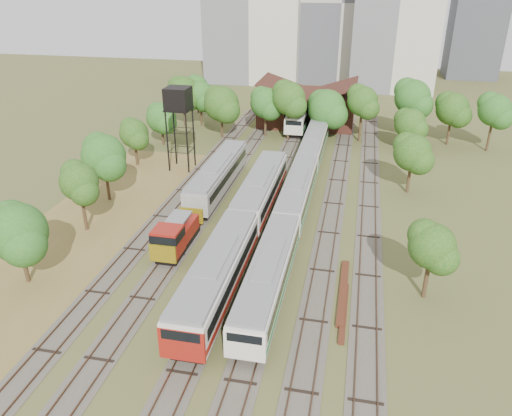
% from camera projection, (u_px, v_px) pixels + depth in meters
% --- Properties ---
extents(ground, '(240.00, 240.00, 0.00)m').
position_uv_depth(ground, '(227.00, 338.00, 36.40)').
color(ground, '#475123').
rests_on(ground, ground).
extents(dry_grass_patch, '(14.00, 60.00, 0.04)m').
position_uv_depth(dry_grass_patch, '(64.00, 256.00, 46.84)').
color(dry_grass_patch, brown).
rests_on(dry_grass_patch, ground).
extents(tracks, '(24.60, 80.00, 0.19)m').
position_uv_depth(tracks, '(276.00, 199.00, 58.60)').
color(tracks, '#4C473D').
rests_on(tracks, ground).
extents(railcar_red_set, '(3.20, 34.58, 3.96)m').
position_uv_depth(railcar_red_set, '(242.00, 227.00, 47.73)').
color(railcar_red_set, black).
rests_on(railcar_red_set, ground).
extents(railcar_green_set, '(2.86, 52.07, 3.54)m').
position_uv_depth(railcar_green_set, '(297.00, 192.00, 55.68)').
color(railcar_green_set, black).
rests_on(railcar_green_set, ground).
extents(railcar_rear, '(3.04, 16.08, 3.77)m').
position_uv_depth(railcar_rear, '(300.00, 115.00, 85.36)').
color(railcar_rear, black).
rests_on(railcar_rear, ground).
extents(shunter_locomotive, '(2.53, 8.10, 3.31)m').
position_uv_depth(shunter_locomotive, '(175.00, 236.00, 47.04)').
color(shunter_locomotive, black).
rests_on(shunter_locomotive, ground).
extents(old_grey_coach, '(2.96, 18.00, 3.66)m').
position_uv_depth(old_grey_coach, '(218.00, 175.00, 59.96)').
color(old_grey_coach, black).
rests_on(old_grey_coach, ground).
extents(water_tower, '(3.16, 3.16, 10.94)m').
position_uv_depth(water_tower, '(178.00, 101.00, 63.85)').
color(water_tower, black).
rests_on(water_tower, ground).
extents(rail_pile_near, '(0.63, 9.40, 0.31)m').
position_uv_depth(rail_pile_near, '(343.00, 291.00, 41.41)').
color(rail_pile_near, '#552818').
rests_on(rail_pile_near, ground).
extents(rail_pile_far, '(0.47, 7.58, 0.25)m').
position_uv_depth(rail_pile_far, '(344.00, 312.00, 38.95)').
color(rail_pile_far, '#552818').
rests_on(rail_pile_far, ground).
extents(maintenance_shed, '(16.45, 11.55, 7.58)m').
position_uv_depth(maintenance_shed, '(307.00, 107.00, 86.58)').
color(maintenance_shed, '#321712').
rests_on(maintenance_shed, ground).
extents(tree_band_left, '(8.05, 71.25, 8.42)m').
position_uv_depth(tree_band_left, '(132.00, 136.00, 64.07)').
color(tree_band_left, '#382616').
rests_on(tree_band_left, ground).
extents(tree_band_far, '(50.47, 11.06, 9.50)m').
position_uv_depth(tree_band_far, '(328.00, 103.00, 77.23)').
color(tree_band_far, '#382616').
rests_on(tree_band_far, ground).
extents(tree_band_right, '(5.31, 42.00, 7.24)m').
position_uv_depth(tree_band_right, '(414.00, 152.00, 59.65)').
color(tree_band_right, '#382616').
rests_on(tree_band_right, ground).
extents(tower_centre, '(20.00, 18.00, 36.00)m').
position_uv_depth(tower_centre, '(344.00, 1.00, 116.69)').
color(tower_centre, '#ACA69C').
rests_on(tower_centre, ground).
extents(tower_far_right, '(12.00, 12.00, 28.00)m').
position_uv_depth(tower_far_right, '(478.00, 18.00, 121.23)').
color(tower_far_right, '#43454B').
rests_on(tower_far_right, ground).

